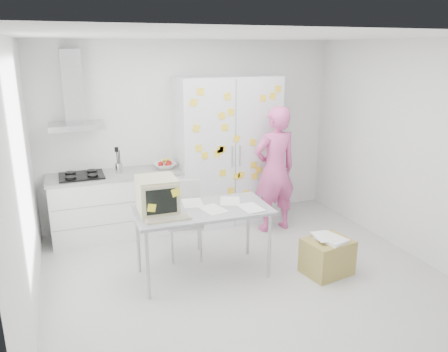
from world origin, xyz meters
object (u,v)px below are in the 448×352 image
object	(u,v)px
desk	(174,202)
cardboard_box	(327,256)
chair	(185,214)
person	(275,170)

from	to	relation	value
desk	cardboard_box	size ratio (longest dim) A/B	2.62
desk	chair	distance (m)	0.72
person	cardboard_box	xyz separation A→B (m)	(-0.01, -1.42, -0.69)
person	cardboard_box	distance (m)	1.58
chair	cardboard_box	distance (m)	1.83
desk	chair	bearing A→B (deg)	65.13
person	chair	xyz separation A→B (m)	(-1.44, -0.33, -0.36)
desk	chair	world-z (taller)	desk
person	desk	xyz separation A→B (m)	(-1.71, -0.87, 0.02)
person	chair	distance (m)	1.52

